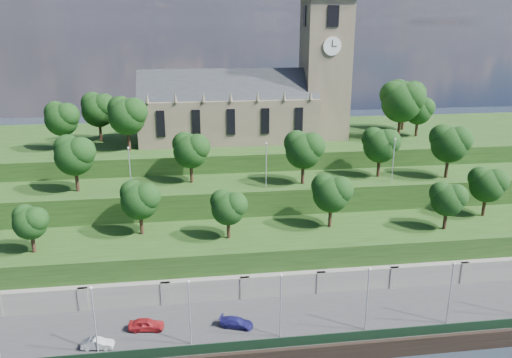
{
  "coord_description": "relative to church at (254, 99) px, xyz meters",
  "views": [
    {
      "loc": [
        -11.24,
        -45.14,
        36.02
      ],
      "look_at": [
        -0.99,
        30.0,
        12.1
      ],
      "focal_mm": 35.0,
      "sensor_mm": 36.0,
      "label": 1
    }
  ],
  "objects": [
    {
      "name": "church",
      "position": [
        0.0,
        0.0,
        0.0
      ],
      "size": [
        38.6,
        12.35,
        27.6
      ],
      "color": "brown",
      "rests_on": "hilltop"
    },
    {
      "name": "trees_hilltop",
      "position": [
        4.83,
        -1.5,
        -1.04
      ],
      "size": [
        71.29,
        16.49,
        10.77
      ],
      "color": "black",
      "rests_on": "hilltop"
    },
    {
      "name": "hilltop",
      "position": [
        -0.79,
        4.02,
        -15.02
      ],
      "size": [
        160.0,
        32.0,
        15.0
      ],
      "primitive_type": "cube",
      "color": "#1D3B13",
      "rests_on": "ground"
    },
    {
      "name": "embankment_lower",
      "position": [
        -0.79,
        -27.98,
        -18.52
      ],
      "size": [
        160.0,
        12.0,
        8.0
      ],
      "primitive_type": "cube",
      "color": "#1D3B13",
      "rests_on": "ground"
    },
    {
      "name": "embankment_upper",
      "position": [
        -0.79,
        -16.98,
        -16.52
      ],
      "size": [
        160.0,
        10.0,
        12.0
      ],
      "primitive_type": "cube",
      "color": "#1D3B13",
      "rests_on": "ground"
    },
    {
      "name": "promenade",
      "position": [
        -0.79,
        -39.98,
        -21.52
      ],
      "size": [
        160.0,
        12.0,
        2.0
      ],
      "primitive_type": "cube",
      "color": "#2D2D30",
      "rests_on": "ground"
    },
    {
      "name": "trees_upper",
      "position": [
        2.78,
        -17.87,
        -4.88
      ],
      "size": [
        63.89,
        8.55,
        8.63
      ],
      "color": "black",
      "rests_on": "embankment_upper"
    },
    {
      "name": "retaining_wall",
      "position": [
        -0.79,
        -34.01,
        -20.02
      ],
      "size": [
        160.0,
        2.1,
        5.0
      ],
      "color": "slate",
      "rests_on": "ground"
    },
    {
      "name": "fence",
      "position": [
        -0.79,
        -45.38,
        -19.92
      ],
      "size": [
        160.0,
        0.1,
        1.2
      ],
      "primitive_type": "cube",
      "color": "black",
      "rests_on": "promenade"
    },
    {
      "name": "lamp_posts_promenade",
      "position": [
        -2.79,
        -43.48,
        -15.95
      ],
      "size": [
        60.36,
        0.36,
        7.92
      ],
      "color": "#B2B2B7",
      "rests_on": "promenade"
    },
    {
      "name": "lamp_posts_upper",
      "position": [
        -0.79,
        -19.98,
        -6.43
      ],
      "size": [
        40.36,
        0.36,
        7.01
      ],
      "color": "#B2B2B7",
      "rests_on": "embankment_upper"
    },
    {
      "name": "car_right",
      "position": [
        -7.49,
        -40.89,
        -19.95
      ],
      "size": [
        4.27,
        2.9,
        1.15
      ],
      "primitive_type": "imported",
      "rotation": [
        0.0,
        0.0,
        1.21
      ],
      "color": "navy",
      "rests_on": "promenade"
    },
    {
      "name": "trees_lower",
      "position": [
        2.61,
        -27.64,
        -9.59
      ],
      "size": [
        68.96,
        8.84,
        7.76
      ],
      "color": "black",
      "rests_on": "embankment_lower"
    },
    {
      "name": "quay_wall",
      "position": [
        -0.79,
        -46.03,
        -21.42
      ],
      "size": [
        160.0,
        0.5,
        2.2
      ],
      "primitive_type": "cube",
      "color": "black",
      "rests_on": "ground"
    },
    {
      "name": "car_left",
      "position": [
        -17.85,
        -40.06,
        -19.83
      ],
      "size": [
        4.23,
        2.08,
        1.39
      ],
      "primitive_type": "imported",
      "rotation": [
        0.0,
        0.0,
        1.46
      ],
      "color": "maroon",
      "rests_on": "promenade"
    },
    {
      "name": "car_middle",
      "position": [
        -22.87,
        -42.84,
        -19.95
      ],
      "size": [
        3.55,
        1.55,
        1.14
      ],
      "primitive_type": "imported",
      "rotation": [
        0.0,
        0.0,
        1.47
      ],
      "color": "#A5A7AA",
      "rests_on": "promenade"
    }
  ]
}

